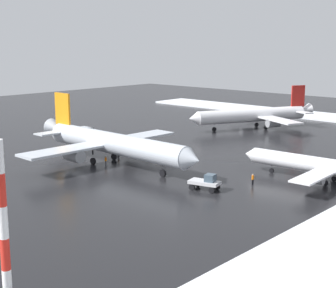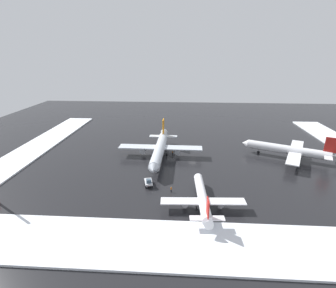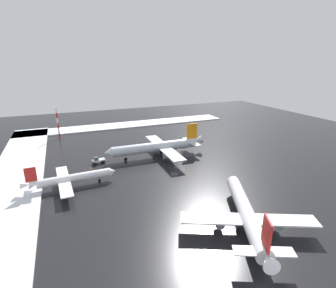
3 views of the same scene
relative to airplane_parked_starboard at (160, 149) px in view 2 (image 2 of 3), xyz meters
The scene contains 10 objects.
ground_plane 13.45m from the airplane_parked_starboard, ahead, with size 240.00×240.00×0.00m, color black.
snow_bank_far 50.37m from the airplane_parked_starboard, 75.25° to the right, with size 152.00×16.00×0.54m, color white.
snow_bank_left 54.35m from the airplane_parked_starboard, behind, with size 14.00×116.00×0.54m, color white.
airplane_parked_starboard is the anchor object (origin of this frame).
airplane_foreground_jet 49.89m from the airplane_parked_starboard, ahead, with size 33.19×28.21×10.49m.
airplane_far_rear 35.88m from the airplane_parked_starboard, 66.30° to the right, with size 22.15×26.72×7.94m.
pushback_tug 22.75m from the airplane_parked_starboard, 93.53° to the right, with size 3.21×4.99×2.50m.
ground_crew_mid_apron 26.79m from the airplane_parked_starboard, 77.51° to the right, with size 0.36×0.36×1.71m.
ground_crew_by_nose_gear 6.70m from the airplane_parked_starboard, 37.49° to the left, with size 0.36×0.36×1.71m.
ground_crew_beside_wing 3.26m from the airplane_parked_starboard, behind, with size 0.36×0.36×1.71m.
Camera 2 is at (-3.63, -95.47, 38.95)m, focal length 28.00 mm.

